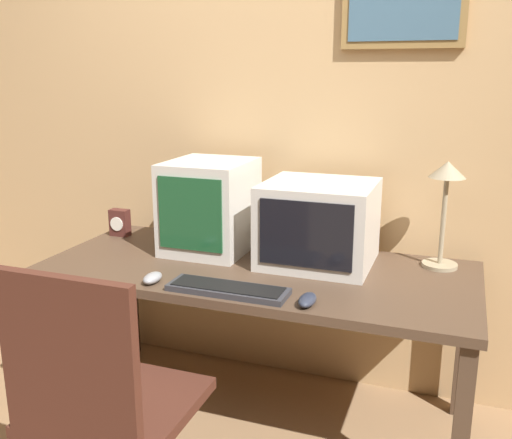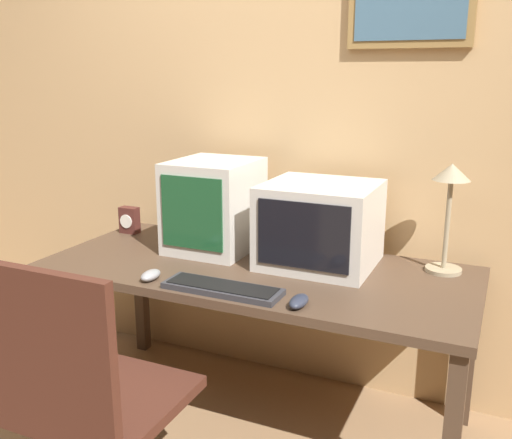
# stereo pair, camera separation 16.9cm
# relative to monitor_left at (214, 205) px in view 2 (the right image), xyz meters

# --- Properties ---
(wall_back) EXTENTS (8.00, 0.08, 2.60)m
(wall_back) POSITION_rel_monitor_left_xyz_m (0.28, 0.32, 0.39)
(wall_back) COLOR tan
(wall_back) RESTS_ON ground_plane
(desk) EXTENTS (1.78, 0.79, 0.71)m
(desk) POSITION_rel_monitor_left_xyz_m (0.28, -0.15, -0.27)
(desk) COLOR #4C3828
(desk) RESTS_ON ground_plane
(monitor_left) EXTENTS (0.35, 0.40, 0.41)m
(monitor_left) POSITION_rel_monitor_left_xyz_m (0.00, 0.00, 0.00)
(monitor_left) COLOR beige
(monitor_left) RESTS_ON desk
(monitor_right) EXTENTS (0.45, 0.43, 0.35)m
(monitor_right) POSITION_rel_monitor_left_xyz_m (0.51, -0.01, -0.03)
(monitor_right) COLOR beige
(monitor_right) RESTS_ON desk
(keyboard_main) EXTENTS (0.45, 0.14, 0.03)m
(keyboard_main) POSITION_rel_monitor_left_xyz_m (0.28, -0.46, -0.19)
(keyboard_main) COLOR #333338
(keyboard_main) RESTS_ON desk
(mouse_near_keyboard) EXTENTS (0.06, 0.12, 0.04)m
(mouse_near_keyboard) POSITION_rel_monitor_left_xyz_m (0.58, -0.47, -0.18)
(mouse_near_keyboard) COLOR #282D3D
(mouse_near_keyboard) RESTS_ON desk
(mouse_far_corner) EXTENTS (0.06, 0.11, 0.04)m
(mouse_far_corner) POSITION_rel_monitor_left_xyz_m (-0.03, -0.47, -0.18)
(mouse_far_corner) COLOR gray
(mouse_far_corner) RESTS_ON desk
(desk_clock) EXTENTS (0.09, 0.06, 0.13)m
(desk_clock) POSITION_rel_monitor_left_xyz_m (-0.52, 0.05, -0.14)
(desk_clock) COLOR #4C231E
(desk_clock) RESTS_ON desk
(desk_lamp) EXTENTS (0.15, 0.15, 0.44)m
(desk_lamp) POSITION_rel_monitor_left_xyz_m (1.00, 0.11, 0.12)
(desk_lamp) COLOR tan
(desk_lamp) RESTS_ON desk
(office_chair) EXTENTS (0.50, 0.50, 0.97)m
(office_chair) POSITION_rel_monitor_left_xyz_m (0.07, -0.95, -0.50)
(office_chair) COLOR black
(office_chair) RESTS_ON ground_plane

